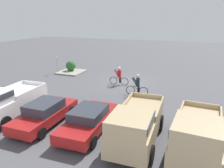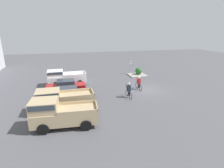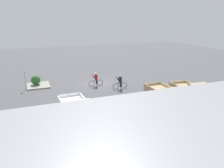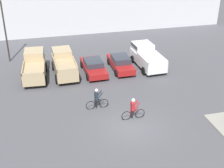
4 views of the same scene
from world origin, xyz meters
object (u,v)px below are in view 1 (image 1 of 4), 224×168
Objects in this scene: pickup_truck_2 at (5,102)px; fire_lane_sign at (57,61)px; sedan_0 at (89,119)px; cyclist_1 at (137,85)px; pickup_truck_1 at (136,124)px; shrub at (71,66)px; pickup_truck_0 at (197,135)px; cyclist_0 at (119,76)px; sedan_1 at (45,113)px.

fire_lane_sign is at bearing -71.19° from pickup_truck_2.
sedan_0 is 5.61m from pickup_truck_2.
cyclist_1 is 11.03m from fire_lane_sign.
shrub is at bearing -47.58° from pickup_truck_1.
cyclist_0 is (6.84, -9.35, -0.31)m from pickup_truck_0.
sedan_1 is (5.61, -0.25, -0.43)m from pickup_truck_1.
pickup_truck_2 is at bearing 64.78° from cyclist_0.
shrub is at bearing -77.95° from pickup_truck_2.
cyclist_1 is (-2.30, 2.13, 0.02)m from cyclist_0.
cyclist_0 is (-1.53, -8.96, 0.17)m from sedan_1.
pickup_truck_0 is 18.29m from shrub.
pickup_truck_0 reaches higher than cyclist_1.
cyclist_0 is 0.79× the size of fire_lane_sign.
shrub is at bearing -21.86° from cyclist_0.
cyclist_0 is 1.62× the size of shrub.
pickup_truck_1 is (2.76, -0.14, -0.04)m from pickup_truck_0.
cyclist_1 reaches higher than sedan_1.
cyclist_0 is 8.23m from fire_lane_sign.
pickup_truck_1 reaches higher than sedan_1.
sedan_1 is at bearing -2.55° from pickup_truck_1.
shrub is (6.86, -2.75, -0.15)m from cyclist_0.
pickup_truck_0 is at bearing 126.18° from cyclist_0.
pickup_truck_0 reaches higher than sedan_1.
fire_lane_sign reaches higher than pickup_truck_2.
pickup_truck_1 is 2.80× the size of cyclist_0.
fire_lane_sign is (9.29, -10.52, 0.72)m from sedan_0.
pickup_truck_0 is 8.53m from cyclist_1.
cyclist_1 is at bearing 137.17° from cyclist_0.
cyclist_1 is at bearing 159.52° from fire_lane_sign.
pickup_truck_1 is 16.22m from shrub.
pickup_truck_1 is 1.08× the size of sedan_0.
cyclist_1 is at bearing -57.85° from pickup_truck_0.
fire_lane_sign reaches higher than pickup_truck_1.
fire_lane_sign is at bearing -36.69° from pickup_truck_0.
sedan_0 is at bearing -176.21° from pickup_truck_2.
pickup_truck_2 is 2.22× the size of fire_lane_sign.
pickup_truck_0 is 8.39m from sedan_1.
pickup_truck_2 is 2.81× the size of cyclist_1.
sedan_1 is 12.87m from shrub.
pickup_truck_1 is at bearing 104.07° from cyclist_1.
sedan_1 is (2.80, 0.17, 0.01)m from sedan_0.
pickup_truck_0 is 0.99× the size of pickup_truck_2.
fire_lane_sign is at bearing -48.53° from sedan_0.
fire_lane_sign is (12.10, -10.94, 0.28)m from pickup_truck_1.
shrub is at bearing -41.47° from pickup_truck_0.
cyclist_0 is at bearing -42.83° from cyclist_1.
sedan_1 reaches higher than shrub.
pickup_truck_2 is 11.51m from fire_lane_sign.
pickup_truck_0 reaches higher than shrub.
pickup_truck_1 is 2.87m from sedan_0.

